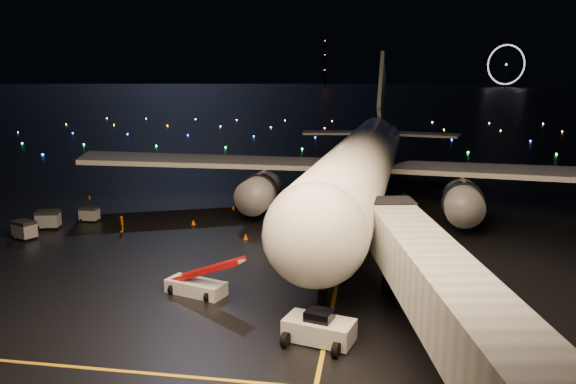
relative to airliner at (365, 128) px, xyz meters
name	(u,v)px	position (x,y,z in m)	size (l,w,h in m)	color
ground	(354,101)	(-13.14, 272.13, -9.13)	(2000.00, 2000.00, 0.00)	black
lane_centre	(346,241)	(-1.14, -12.87, -9.12)	(0.25, 80.00, 0.02)	gold
airliner	(365,128)	(0.00, 0.00, 0.00)	(64.42, 61.20, 18.25)	silver
pushback_tug	(319,326)	(-1.49, -32.94, -8.20)	(3.89, 2.04, 1.85)	silver
belt_loader	(196,273)	(-10.63, -27.28, -7.63)	(6.17, 1.68, 2.99)	silver
crew_c	(122,224)	(-22.67, -13.33, -8.33)	(0.93, 0.39, 1.59)	orange
safety_cone_0	(246,237)	(-10.30, -13.93, -8.86)	(0.47, 0.47, 0.54)	#EF5300
safety_cone_1	(233,207)	(-14.44, -2.53, -8.90)	(0.40, 0.40, 0.46)	#EF5300
safety_cone_2	(193,222)	(-16.73, -9.72, -8.86)	(0.46, 0.46, 0.52)	#EF5300
safety_cone_3	(89,197)	(-33.32, 0.11, -8.89)	(0.41, 0.41, 0.46)	#EF5300
ferris_wheel	(506,66)	(156.86, 692.13, 16.87)	(50.00, 4.00, 52.00)	black
radio_mast	(325,62)	(-73.14, 712.13, 22.87)	(1.80, 1.80, 64.00)	black
taxiway_lights	(320,135)	(-13.14, 78.13, -8.95)	(164.00, 92.00, 0.36)	black
baggage_cart_0	(89,214)	(-27.80, -10.06, -8.37)	(1.77, 1.24, 1.50)	gray
baggage_cart_1	(24,230)	(-30.49, -16.98, -8.27)	(2.00, 1.40, 1.70)	gray
baggage_cart_2	(48,219)	(-30.40, -13.30, -8.23)	(2.11, 1.48, 1.79)	gray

